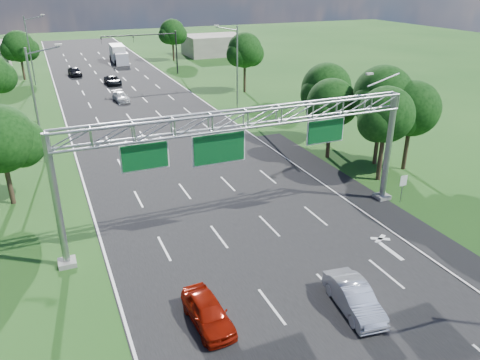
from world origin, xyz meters
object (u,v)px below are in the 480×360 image
regulatory_sign (403,183)px  red_coupe (208,312)px  traffic_signal (155,44)px  box_truck (118,54)px  sign_gantry (247,128)px  silver_sedan (354,297)px

regulatory_sign → red_coupe: size_ratio=0.52×
traffic_signal → regulatory_sign: bearing=-84.8°
red_coupe → box_truck: box_truck is taller
sign_gantry → silver_sedan: size_ratio=5.45×
sign_gantry → regulatory_sign: size_ratio=11.19×
traffic_signal → silver_sedan: 63.16m
red_coupe → sign_gantry: bearing=52.4°
sign_gantry → traffic_signal: size_ratio=1.92×
traffic_signal → red_coupe: bearing=-101.7°
silver_sedan → box_truck: 78.21m
red_coupe → silver_sedan: (7.05, -1.85, 0.02)m
sign_gantry → box_truck: (3.50, 68.43, -5.37)m
regulatory_sign → box_truck: 69.98m
box_truck → silver_sedan: bearing=-88.9°
traffic_signal → red_coupe: 62.36m
silver_sedan → traffic_signal: bearing=92.4°
traffic_signal → box_truck: size_ratio=1.45×
regulatory_sign → traffic_signal: 54.37m
regulatory_sign → silver_sedan: (-10.52, -8.73, -0.80)m
traffic_signal → silver_sedan: (-5.59, -62.75, -4.46)m
sign_gantry → regulatory_sign: sign_gantry is taller
sign_gantry → red_coupe: bearing=-124.8°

